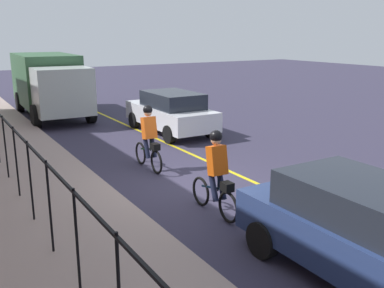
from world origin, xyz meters
The scene contains 9 objects.
ground_plane centered at (0.00, 0.00, 0.00)m, with size 80.00×80.00×0.00m, color #343045.
lane_line_centre centered at (0.00, -1.60, 0.00)m, with size 36.00×0.12×0.01m, color yellow.
sidewalk centered at (0.00, 3.40, 0.07)m, with size 40.00×3.20×0.15m, color #A48D86.
iron_fence centered at (1.00, 3.80, 1.30)m, with size 21.21×0.04×1.60m.
cyclist_lead centered at (-1.90, 0.41, 0.91)m, with size 1.71×0.36×1.83m.
cyclist_follow centered at (1.67, 0.23, 0.91)m, with size 1.71×0.36×1.83m.
patrol_sedan centered at (5.46, -2.52, 0.82)m, with size 4.40×1.93×1.58m.
parked_sedan_rear centered at (-5.23, -0.11, 0.82)m, with size 4.41×1.93×1.58m.
box_truck_background centered at (11.45, 0.52, 1.55)m, with size 6.79×2.74×2.78m.
Camera 1 is at (-8.93, 5.24, 3.72)m, focal length 40.64 mm.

